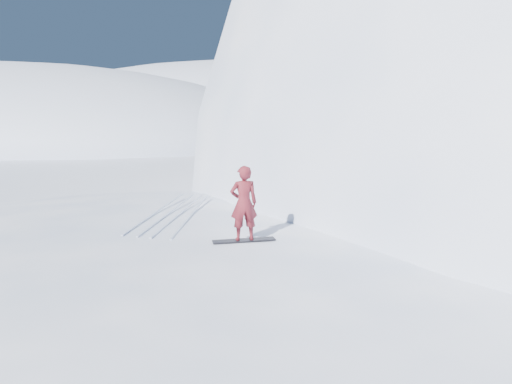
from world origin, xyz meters
TOP-DOWN VIEW (x-y plane):
  - ground at (0.00, 0.00)m, footprint 400.00×400.00m
  - near_ridge at (1.00, 3.00)m, footprint 36.00×28.00m
  - peak_shoulder at (10.00, 20.00)m, footprint 28.00×24.00m
  - far_ridge_c at (-40.00, 110.00)m, footprint 140.00×90.00m
  - wind_bumps at (-0.56, 2.12)m, footprint 16.00×14.40m
  - snowboard at (2.27, 2.62)m, footprint 1.55×1.08m
  - snowboarder at (2.27, 2.62)m, footprint 0.84×0.75m
  - board_tracks at (-0.96, 4.99)m, footprint 2.71×5.89m

SIDE VIEW (x-z plane):
  - ground at x=0.00m, z-range 0.00..0.00m
  - near_ridge at x=1.00m, z-range -2.40..2.40m
  - peak_shoulder at x=10.00m, z-range -9.00..9.00m
  - far_ridge_c at x=-40.00m, z-range -18.00..18.00m
  - wind_bumps at x=-0.56m, z-range -0.50..0.50m
  - snowboard at x=2.27m, z-range 2.40..2.43m
  - board_tracks at x=-0.96m, z-range 2.40..2.44m
  - snowboarder at x=2.27m, z-range 2.43..4.35m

